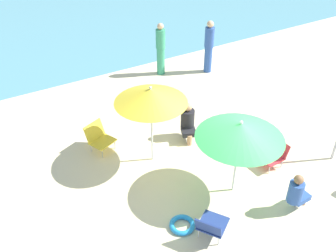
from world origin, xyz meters
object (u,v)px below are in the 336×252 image
object	(u,v)px
umbrella_green	(240,131)
person_c	(209,46)
beach_chair_c	(273,153)
person_d	(161,49)
beach_chair_a	(99,137)
person_b	(297,192)
person_a	(188,121)
swim_ring	(182,225)
umbrella_yellow	(151,96)
beach_chair_b	(211,225)

from	to	relation	value
umbrella_green	person_c	world-z (taller)	umbrella_green
beach_chair_c	person_d	bearing A→B (deg)	-93.42
umbrella_green	beach_chair_a	world-z (taller)	umbrella_green
umbrella_green	person_b	xyz separation A→B (m)	(0.70, -1.05, -1.08)
beach_chair_a	beach_chair_c	size ratio (longest dim) A/B	1.20
person_a	person_c	size ratio (longest dim) A/B	0.56
umbrella_green	beach_chair_a	size ratio (longest dim) A/B	2.46
umbrella_green	swim_ring	xyz separation A→B (m)	(-1.45, -0.30, -1.50)
person_c	person_b	bearing A→B (deg)	-156.85
umbrella_yellow	person_b	world-z (taller)	umbrella_yellow
umbrella_green	person_d	distance (m)	5.69
umbrella_yellow	person_d	bearing A→B (deg)	57.78
beach_chair_b	beach_chair_c	world-z (taller)	beach_chair_b
umbrella_green	beach_chair_b	bearing A→B (deg)	-146.16
umbrella_green	person_b	size ratio (longest dim) A/B	1.93
beach_chair_a	person_b	size ratio (longest dim) A/B	0.78
person_c	umbrella_yellow	bearing A→B (deg)	171.91
person_a	person_d	world-z (taller)	person_d
beach_chair_a	person_d	bearing A→B (deg)	106.44
person_d	swim_ring	distance (m)	6.48
beach_chair_c	swim_ring	bearing A→B (deg)	7.57
person_a	beach_chair_b	bearing A→B (deg)	-2.33
beach_chair_a	person_d	distance (m)	4.27
person_a	person_d	size ratio (longest dim) A/B	0.57
person_c	person_a	bearing A→B (deg)	179.56
beach_chair_b	person_d	distance (m)	6.74
umbrella_green	umbrella_yellow	bearing A→B (deg)	119.14
beach_chair_a	beach_chair_c	world-z (taller)	beach_chair_a
beach_chair_a	umbrella_green	bearing A→B (deg)	10.97
umbrella_green	beach_chair_c	xyz separation A→B (m)	(1.31, 0.21, -1.24)
beach_chair_b	swim_ring	distance (m)	0.62
beach_chair_b	person_d	bearing A→B (deg)	34.68
person_c	beach_chair_a	bearing A→B (deg)	156.54
person_a	umbrella_yellow	bearing A→B (deg)	-52.86
person_b	umbrella_green	bearing A→B (deg)	122.39
person_a	person_c	bearing A→B (deg)	159.72
umbrella_green	person_b	bearing A→B (deg)	-56.18
beach_chair_c	person_a	xyz separation A→B (m)	(-1.13, 1.84, 0.19)
person_b	person_c	bearing A→B (deg)	69.03
beach_chair_c	person_c	world-z (taller)	person_c
umbrella_yellow	person_a	size ratio (longest dim) A/B	1.99
umbrella_yellow	swim_ring	distance (m)	2.69
person_c	beach_chair_c	bearing A→B (deg)	-155.01
swim_ring	beach_chair_c	bearing A→B (deg)	10.35
person_b	person_d	size ratio (longest dim) A/B	0.54
swim_ring	beach_chair_a	bearing A→B (deg)	98.06
beach_chair_a	person_b	world-z (taller)	person_b
umbrella_yellow	beach_chair_b	world-z (taller)	umbrella_yellow
beach_chair_a	person_a	world-z (taller)	person_a
beach_chair_a	swim_ring	world-z (taller)	beach_chair_a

